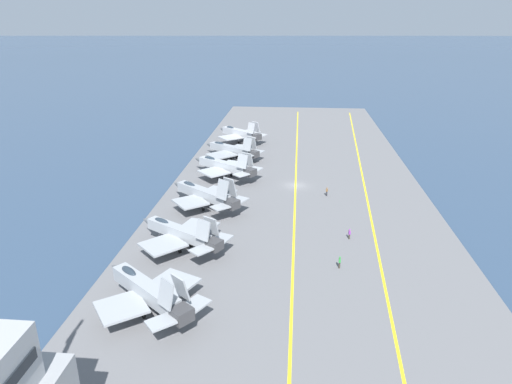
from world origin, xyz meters
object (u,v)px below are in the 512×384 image
(parked_jet_fifth, at_px, (232,149))
(crew_green_vest, at_px, (340,262))
(parked_jet_nearest, at_px, (147,290))
(parked_jet_fourth, at_px, (224,166))
(parked_jet_second, at_px, (181,233))
(parked_jet_sixth, at_px, (240,133))
(crew_purple_vest, at_px, (349,234))
(crew_brown_vest, at_px, (327,191))
(parked_jet_third, at_px, (205,194))

(parked_jet_fifth, xyz_separation_m, crew_green_vest, (-51.18, -22.08, -1.26))
(parked_jet_nearest, distance_m, crew_green_vest, 25.85)
(parked_jet_fifth, height_order, crew_green_vest, parked_jet_fifth)
(parked_jet_fourth, distance_m, crew_green_vest, 42.65)
(parked_jet_second, xyz_separation_m, parked_jet_sixth, (63.38, -0.74, -0.01))
(parked_jet_nearest, xyz_separation_m, parked_jet_fifth, (63.05, -0.82, -0.50))
(parked_jet_nearest, xyz_separation_m, crew_purple_vest, (21.01, -25.13, -1.82))
(parked_jet_second, bearing_deg, crew_brown_vest, -43.51)
(crew_purple_vest, bearing_deg, parked_jet_second, 102.41)
(parked_jet_sixth, distance_m, crew_green_vest, 70.58)
(parked_jet_sixth, bearing_deg, parked_jet_third, 179.59)
(parked_jet_fourth, height_order, crew_green_vest, parked_jet_fourth)
(parked_jet_fourth, height_order, crew_brown_vest, parked_jet_fourth)
(parked_jet_sixth, xyz_separation_m, crew_green_vest, (-67.01, -22.13, -1.61))
(parked_jet_second, xyz_separation_m, crew_brown_vest, (23.80, -22.59, -1.63))
(parked_jet_third, height_order, parked_jet_fourth, parked_jet_third)
(parked_jet_second, bearing_deg, parked_jet_nearest, 179.89)
(parked_jet_fourth, relative_size, crew_green_vest, 9.15)
(crew_brown_vest, height_order, crew_green_vest, crew_green_vest)
(crew_brown_vest, bearing_deg, crew_green_vest, -179.41)
(parked_jet_fourth, relative_size, crew_purple_vest, 9.73)
(parked_jet_nearest, height_order, parked_jet_second, parked_jet_nearest)
(parked_jet_second, relative_size, parked_jet_fifth, 0.97)
(crew_purple_vest, relative_size, crew_green_vest, 0.94)
(parked_jet_third, bearing_deg, crew_purple_vest, -112.65)
(parked_jet_sixth, height_order, crew_purple_vest, parked_jet_sixth)
(crew_brown_vest, bearing_deg, crew_purple_vest, -172.18)
(crew_purple_vest, bearing_deg, crew_green_vest, 166.32)
(crew_purple_vest, distance_m, crew_brown_vest, 18.45)
(parked_jet_fourth, height_order, parked_jet_sixth, parked_jet_sixth)
(parked_jet_fifth, height_order, crew_purple_vest, parked_jet_fifth)
(parked_jet_nearest, distance_m, crew_brown_vest, 45.37)
(parked_jet_fourth, distance_m, crew_brown_vest, 23.35)
(parked_jet_second, distance_m, parked_jet_sixth, 63.39)
(parked_jet_nearest, bearing_deg, parked_jet_second, -0.11)
(parked_jet_nearest, bearing_deg, parked_jet_fifth, -0.75)
(parked_jet_second, bearing_deg, parked_jet_third, -1.46)
(crew_brown_vest, distance_m, crew_green_vest, 27.42)
(parked_jet_fifth, bearing_deg, crew_purple_vest, -149.96)
(parked_jet_sixth, distance_m, crew_purple_vest, 62.80)
(parked_jet_nearest, distance_m, parked_jet_sixth, 78.87)
(parked_jet_fourth, height_order, crew_purple_vest, parked_jet_fourth)
(parked_jet_fourth, relative_size, crew_brown_vest, 9.22)
(parked_jet_third, distance_m, crew_purple_vest, 26.82)
(parked_jet_third, height_order, parked_jet_fifth, parked_jet_third)
(crew_brown_vest, bearing_deg, parked_jet_third, 109.76)
(parked_jet_second, relative_size, crew_green_vest, 8.63)
(parked_jet_fifth, distance_m, crew_purple_vest, 48.58)
(crew_brown_vest, bearing_deg, parked_jet_fourth, 66.47)
(parked_jet_fourth, distance_m, crew_purple_vest, 36.50)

